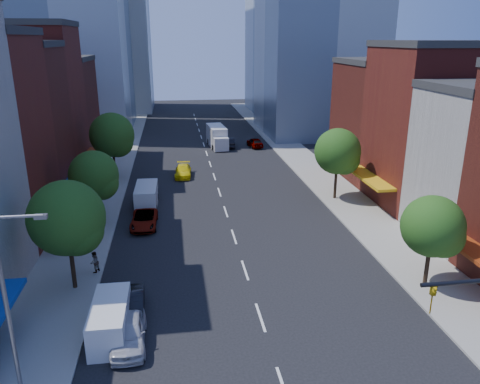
{
  "coord_description": "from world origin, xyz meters",
  "views": [
    {
      "loc": [
        -4.64,
        -17.61,
        15.76
      ],
      "look_at": [
        0.04,
        14.72,
        5.0
      ],
      "focal_mm": 35.0,
      "sensor_mm": 36.0,
      "label": 1
    }
  ],
  "objects_px": {
    "cargo_van_far": "(146,197)",
    "box_truck": "(217,137)",
    "parked_car_third": "(144,220)",
    "cargo_van_near": "(110,321)",
    "parked_car_second": "(131,306)",
    "traffic_car_oncoming": "(230,142)",
    "taxi": "(183,171)",
    "pedestrian_far": "(94,262)",
    "traffic_car_far": "(255,142)",
    "parked_car_rear": "(146,194)",
    "parked_car_front": "(128,332)"
  },
  "relations": [
    {
      "from": "box_truck",
      "to": "pedestrian_far",
      "type": "xyz_separation_m",
      "value": [
        -12.47,
        -39.35,
        -0.53
      ]
    },
    {
      "from": "parked_car_second",
      "to": "parked_car_rear",
      "type": "xyz_separation_m",
      "value": [
        -0.02,
        20.71,
        0.09
      ]
    },
    {
      "from": "cargo_van_near",
      "to": "cargo_van_far",
      "type": "xyz_separation_m",
      "value": [
        1.04,
        21.08,
        0.07
      ]
    },
    {
      "from": "traffic_car_oncoming",
      "to": "pedestrian_far",
      "type": "height_order",
      "value": "pedestrian_far"
    },
    {
      "from": "taxi",
      "to": "box_truck",
      "type": "bearing_deg",
      "value": 74.1
    },
    {
      "from": "cargo_van_far",
      "to": "taxi",
      "type": "xyz_separation_m",
      "value": [
        3.83,
        10.28,
        -0.4
      ]
    },
    {
      "from": "cargo_van_far",
      "to": "box_truck",
      "type": "xyz_separation_m",
      "value": [
        9.47,
        25.93,
        0.38
      ]
    },
    {
      "from": "cargo_van_near",
      "to": "traffic_car_far",
      "type": "bearing_deg",
      "value": 71.01
    },
    {
      "from": "parked_car_front",
      "to": "traffic_car_far",
      "type": "relative_size",
      "value": 1.08
    },
    {
      "from": "parked_car_front",
      "to": "taxi",
      "type": "relative_size",
      "value": 0.99
    },
    {
      "from": "parked_car_rear",
      "to": "traffic_car_oncoming",
      "type": "bearing_deg",
      "value": 66.5
    },
    {
      "from": "cargo_van_near",
      "to": "parked_car_third",
      "type": "bearing_deg",
      "value": 86.67
    },
    {
      "from": "taxi",
      "to": "box_truck",
      "type": "relative_size",
      "value": 0.59
    },
    {
      "from": "cargo_van_near",
      "to": "box_truck",
      "type": "xyz_separation_m",
      "value": [
        10.51,
        47.01,
        0.45
      ]
    },
    {
      "from": "cargo_van_far",
      "to": "traffic_car_oncoming",
      "type": "bearing_deg",
      "value": 66.93
    },
    {
      "from": "parked_car_third",
      "to": "cargo_van_near",
      "type": "relative_size",
      "value": 0.99
    },
    {
      "from": "parked_car_third",
      "to": "parked_car_rear",
      "type": "bearing_deg",
      "value": 92.62
    },
    {
      "from": "parked_car_second",
      "to": "traffic_car_oncoming",
      "type": "height_order",
      "value": "parked_car_second"
    },
    {
      "from": "parked_car_third",
      "to": "traffic_car_far",
      "type": "height_order",
      "value": "traffic_car_far"
    },
    {
      "from": "cargo_van_far",
      "to": "traffic_car_far",
      "type": "distance_m",
      "value": 28.92
    },
    {
      "from": "parked_car_third",
      "to": "pedestrian_far",
      "type": "relative_size",
      "value": 3.09
    },
    {
      "from": "parked_car_third",
      "to": "cargo_van_far",
      "type": "height_order",
      "value": "cargo_van_far"
    },
    {
      "from": "taxi",
      "to": "traffic_car_far",
      "type": "xyz_separation_m",
      "value": [
        11.24,
        14.4,
        0.05
      ]
    },
    {
      "from": "traffic_car_oncoming",
      "to": "parked_car_third",
      "type": "bearing_deg",
      "value": 76.35
    },
    {
      "from": "parked_car_front",
      "to": "parked_car_second",
      "type": "relative_size",
      "value": 1.04
    },
    {
      "from": "parked_car_second",
      "to": "traffic_car_far",
      "type": "relative_size",
      "value": 1.03
    },
    {
      "from": "cargo_van_far",
      "to": "taxi",
      "type": "height_order",
      "value": "cargo_van_far"
    },
    {
      "from": "parked_car_second",
      "to": "taxi",
      "type": "height_order",
      "value": "parked_car_second"
    },
    {
      "from": "parked_car_front",
      "to": "parked_car_third",
      "type": "distance_m",
      "value": 16.75
    },
    {
      "from": "parked_car_front",
      "to": "pedestrian_far",
      "type": "distance_m",
      "value": 8.96
    },
    {
      "from": "parked_car_front",
      "to": "cargo_van_far",
      "type": "bearing_deg",
      "value": 88.27
    },
    {
      "from": "cargo_van_near",
      "to": "taxi",
      "type": "relative_size",
      "value": 1.03
    },
    {
      "from": "cargo_van_near",
      "to": "box_truck",
      "type": "bearing_deg",
      "value": 77.8
    },
    {
      "from": "traffic_car_oncoming",
      "to": "pedestrian_far",
      "type": "relative_size",
      "value": 2.84
    },
    {
      "from": "parked_car_front",
      "to": "traffic_car_far",
      "type": "xyz_separation_m",
      "value": [
        15.07,
        46.54,
        -0.05
      ]
    },
    {
      "from": "parked_car_front",
      "to": "parked_car_third",
      "type": "bearing_deg",
      "value": 88.26
    },
    {
      "from": "traffic_car_far",
      "to": "cargo_van_far",
      "type": "bearing_deg",
      "value": 51.55
    },
    {
      "from": "parked_car_third",
      "to": "cargo_van_near",
      "type": "xyz_separation_m",
      "value": [
        -1.04,
        -15.97,
        0.34
      ]
    },
    {
      "from": "taxi",
      "to": "parked_car_second",
      "type": "bearing_deg",
      "value": -93.62
    },
    {
      "from": "cargo_van_near",
      "to": "traffic_car_oncoming",
      "type": "distance_m",
      "value": 48.01
    },
    {
      "from": "traffic_car_oncoming",
      "to": "pedestrian_far",
      "type": "xyz_separation_m",
      "value": [
        -14.32,
        -38.73,
        0.2
      ]
    },
    {
      "from": "pedestrian_far",
      "to": "traffic_car_oncoming",
      "type": "bearing_deg",
      "value": -170.16
    },
    {
      "from": "parked_car_third",
      "to": "parked_car_rear",
      "type": "distance_m",
      "value": 6.61
    },
    {
      "from": "taxi",
      "to": "parked_car_third",
      "type": "bearing_deg",
      "value": -100.03
    },
    {
      "from": "cargo_van_near",
      "to": "traffic_car_far",
      "type": "relative_size",
      "value": 1.13
    },
    {
      "from": "parked_car_second",
      "to": "traffic_car_oncoming",
      "type": "relative_size",
      "value": 1.01
    },
    {
      "from": "parked_car_rear",
      "to": "traffic_car_oncoming",
      "type": "height_order",
      "value": "parked_car_rear"
    },
    {
      "from": "parked_car_rear",
      "to": "box_truck",
      "type": "height_order",
      "value": "box_truck"
    },
    {
      "from": "parked_car_third",
      "to": "taxi",
      "type": "height_order",
      "value": "taxi"
    },
    {
      "from": "traffic_car_far",
      "to": "taxi",
      "type": "bearing_deg",
      "value": 44.98
    }
  ]
}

